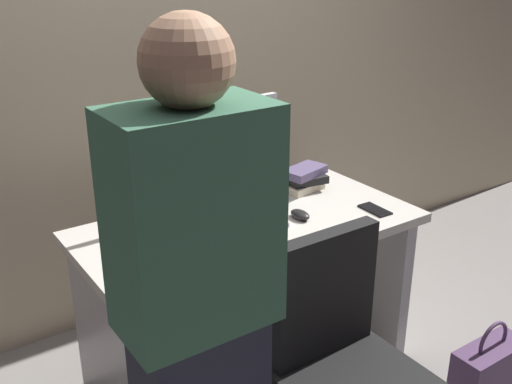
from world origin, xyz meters
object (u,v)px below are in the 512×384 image
object	(u,v)px
mouse	(300,215)
monitor	(224,148)
book_stack	(304,179)
person_at_desk	(198,324)
cell_phone	(375,210)
handbag	(488,372)
desk	(249,272)
cup_near_keyboard	(175,252)
keyboard	(235,233)

from	to	relation	value
mouse	monitor	bearing A→B (deg)	121.01
mouse	book_stack	bearing A→B (deg)	48.34
person_at_desk	cell_phone	xyz separation A→B (m)	(1.10, 0.45, -0.10)
handbag	mouse	bearing A→B (deg)	129.56
desk	cup_near_keyboard	size ratio (longest dim) A/B	14.46
mouse	handbag	size ratio (longest dim) A/B	0.26
cup_near_keyboard	cell_phone	size ratio (longest dim) A/B	0.66
monitor	handbag	world-z (taller)	monitor
cup_near_keyboard	cell_phone	xyz separation A→B (m)	(0.91, -0.06, -0.04)
keyboard	book_stack	distance (m)	0.56
person_at_desk	cup_near_keyboard	bearing A→B (deg)	69.39
desk	monitor	xyz separation A→B (m)	(0.02, 0.21, 0.49)
person_at_desk	book_stack	size ratio (longest dim) A/B	7.15
book_stack	cell_phone	world-z (taller)	book_stack
keyboard	mouse	bearing A→B (deg)	-4.12
cup_near_keyboard	book_stack	distance (m)	0.87
monitor	cell_phone	bearing A→B (deg)	-40.12
keyboard	cup_near_keyboard	world-z (taller)	cup_near_keyboard
mouse	cell_phone	distance (m)	0.33
book_stack	handbag	xyz separation A→B (m)	(0.31, -0.86, -0.65)
person_at_desk	handbag	size ratio (longest dim) A/B	4.34
desk	cup_near_keyboard	distance (m)	0.51
monitor	book_stack	world-z (taller)	monitor
cup_near_keyboard	handbag	xyz separation A→B (m)	(1.12, -0.57, -0.64)
person_at_desk	cup_near_keyboard	size ratio (longest dim) A/B	17.28
monitor	person_at_desk	bearing A→B (deg)	-125.51
person_at_desk	mouse	world-z (taller)	person_at_desk
cup_near_keyboard	book_stack	size ratio (longest dim) A/B	0.41
keyboard	handbag	bearing A→B (deg)	-39.17
cell_phone	monitor	bearing A→B (deg)	141.84
desk	book_stack	world-z (taller)	book_stack
cup_near_keyboard	book_stack	bearing A→B (deg)	20.06
monitor	cup_near_keyboard	world-z (taller)	monitor
person_at_desk	handbag	distance (m)	1.49
book_stack	handbag	distance (m)	1.12
desk	handbag	size ratio (longest dim) A/B	3.63
desk	person_at_desk	world-z (taller)	person_at_desk
cup_near_keyboard	person_at_desk	bearing A→B (deg)	-110.61
monitor	book_stack	distance (m)	0.44
cup_near_keyboard	book_stack	world-z (taller)	book_stack
mouse	handbag	xyz separation A→B (m)	(0.52, -0.63, -0.61)
book_stack	cell_phone	size ratio (longest dim) A/B	1.59
desk	keyboard	distance (m)	0.27
cup_near_keyboard	handbag	bearing A→B (deg)	-26.85
monitor	cell_phone	xyz separation A→B (m)	(0.49, -0.41, -0.25)
book_stack	cell_phone	bearing A→B (deg)	-74.10
cup_near_keyboard	handbag	size ratio (longest dim) A/B	0.25
keyboard	book_stack	xyz separation A→B (m)	(0.52, 0.22, 0.05)
cell_phone	desk	bearing A→B (deg)	160.28
desk	mouse	world-z (taller)	mouse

